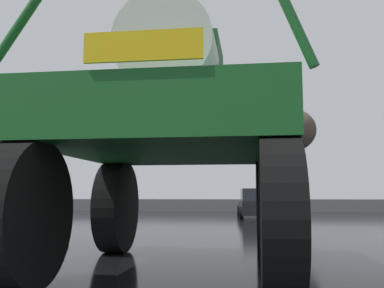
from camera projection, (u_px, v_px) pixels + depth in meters
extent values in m
plane|color=black|center=(244.00, 224.00, 17.72)|extent=(120.00, 120.00, 0.00)
cylinder|color=black|center=(117.00, 207.00, 9.03)|extent=(0.51, 1.82, 1.81)
cylinder|color=black|center=(268.00, 208.00, 8.62)|extent=(0.51, 1.82, 1.81)
cylinder|color=black|center=(26.00, 214.00, 5.41)|extent=(0.51, 1.82, 1.81)
cylinder|color=black|center=(280.00, 216.00, 5.00)|extent=(0.51, 1.82, 1.81)
cube|color=#195B23|center=(175.00, 131.00, 7.17)|extent=(3.69, 4.49, 0.81)
cube|color=#154E1E|center=(180.00, 78.00, 7.74)|extent=(1.47, 1.49, 1.19)
cylinder|color=silver|center=(168.00, 51.00, 6.67)|extent=(1.48, 1.22, 1.44)
cylinder|color=#195B23|center=(24.00, 18.00, 5.58)|extent=(1.14, 0.16, 1.62)
cube|color=yellow|center=(143.00, 46.00, 5.06)|extent=(1.40, 0.08, 0.36)
cube|color=black|center=(256.00, 208.00, 23.22)|extent=(2.12, 4.26, 0.70)
cube|color=#23282D|center=(256.00, 195.00, 23.15)|extent=(1.77, 2.25, 0.64)
cylinder|color=black|center=(239.00, 211.00, 24.59)|extent=(0.24, 0.62, 0.60)
cylinder|color=black|center=(270.00, 211.00, 24.49)|extent=(0.24, 0.62, 0.60)
cylinder|color=black|center=(241.00, 213.00, 21.91)|extent=(0.24, 0.62, 0.60)
cylinder|color=black|center=(276.00, 213.00, 21.81)|extent=(0.24, 0.62, 0.60)
cylinder|color=slate|center=(35.00, 169.00, 12.40)|extent=(0.11, 0.11, 3.75)
cube|color=black|center=(41.00, 123.00, 12.77)|extent=(0.24, 0.32, 0.84)
sphere|color=red|center=(44.00, 115.00, 12.99)|extent=(0.17, 0.17, 0.17)
sphere|color=#3C2403|center=(44.00, 124.00, 12.96)|extent=(0.17, 0.17, 0.17)
sphere|color=black|center=(44.00, 133.00, 12.93)|extent=(0.17, 0.17, 0.17)
cylinder|color=#473828|center=(17.00, 183.00, 21.67)|extent=(0.24, 0.24, 3.53)
ellipsoid|color=brown|center=(20.00, 121.00, 22.03)|extent=(3.79, 3.79, 3.22)
cylinder|color=#473828|center=(291.00, 180.00, 33.15)|extent=(0.30, 0.30, 4.74)
ellipsoid|color=brown|center=(290.00, 130.00, 33.59)|extent=(3.90, 3.90, 3.32)
cube|color=#59595B|center=(254.00, 205.00, 32.73)|extent=(28.61, 0.24, 0.90)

